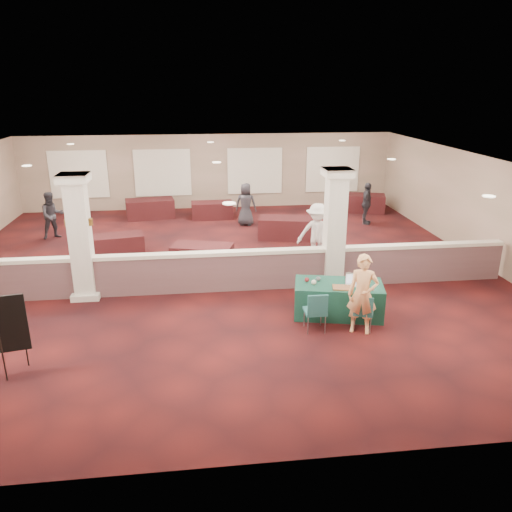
{
  "coord_description": "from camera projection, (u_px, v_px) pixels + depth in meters",
  "views": [
    {
      "loc": [
        -0.57,
        -13.82,
        5.23
      ],
      "look_at": [
        0.85,
        -2.0,
        1.11
      ],
      "focal_mm": 35.0,
      "sensor_mm": 36.0,
      "label": 1
    }
  ],
  "objects": [
    {
      "name": "column_left",
      "position": [
        80.0,
        236.0,
        12.4
      ],
      "size": [
        0.72,
        0.72,
        3.2
      ],
      "color": "silver",
      "rests_on": "ground"
    },
    {
      "name": "attendee_c",
      "position": [
        367.0,
        204.0,
        19.41
      ],
      "size": [
        0.85,
        1.06,
        1.63
      ],
      "primitive_type": "imported",
      "rotation": [
        0.0,
        0.0,
        1.09
      ],
      "color": "black",
      "rests_on": "ground"
    },
    {
      "name": "wall_right",
      "position": [
        482.0,
        210.0,
        15.12
      ],
      "size": [
        0.04,
        16.0,
        3.2
      ],
      "primitive_type": "cube",
      "color": "#7B6C55",
      "rests_on": "ground"
    },
    {
      "name": "conf_chair_side",
      "position": [
        316.0,
        309.0,
        10.93
      ],
      "size": [
        0.47,
        0.47,
        0.93
      ],
      "rotation": [
        0.0,
        0.0,
        0.0
      ],
      "color": "#1B4F51",
      "rests_on": "ground"
    },
    {
      "name": "wall_front",
      "position": [
        247.0,
        369.0,
        6.71
      ],
      "size": [
        16.0,
        0.04,
        3.2
      ],
      "primitive_type": "cube",
      "color": "#7B6C55",
      "rests_on": "ground"
    },
    {
      "name": "ceiling",
      "position": [
        217.0,
        162.0,
        13.69
      ],
      "size": [
        16.0,
        16.0,
        0.02
      ],
      "primitive_type": "cube",
      "color": "silver",
      "rests_on": "wall_back"
    },
    {
      "name": "attendee_d",
      "position": [
        246.0,
        204.0,
        19.23
      ],
      "size": [
        0.9,
        0.63,
        1.65
      ],
      "primitive_type": "imported",
      "rotation": [
        0.0,
        0.0,
        2.89
      ],
      "color": "black",
      "rests_on": "ground"
    },
    {
      "name": "knitting",
      "position": [
        342.0,
        288.0,
        11.43
      ],
      "size": [
        0.49,
        0.41,
        0.03
      ],
      "primitive_type": "cube",
      "rotation": [
        0.0,
        0.0,
        -0.22
      ],
      "color": "#B35E1C",
      "rests_on": "near_table"
    },
    {
      "name": "far_table_front_right",
      "position": [
        285.0,
        228.0,
        17.71
      ],
      "size": [
        2.01,
        1.31,
        0.75
      ],
      "primitive_type": "cube",
      "rotation": [
        0.0,
        0.0,
        -0.22
      ],
      "color": "black",
      "rests_on": "ground"
    },
    {
      "name": "easel_board",
      "position": [
        0.0,
        326.0,
        9.17
      ],
      "size": [
        0.93,
        0.53,
        1.6
      ],
      "rotation": [
        0.0,
        0.0,
        0.19
      ],
      "color": "black",
      "rests_on": "ground"
    },
    {
      "name": "conf_chair_main",
      "position": [
        363.0,
        310.0,
        11.0
      ],
      "size": [
        0.56,
        0.56,
        0.86
      ],
      "rotation": [
        0.0,
        0.0,
        -0.38
      ],
      "color": "#1B4F51",
      "rests_on": "ground"
    },
    {
      "name": "column_right",
      "position": [
        335.0,
        228.0,
        13.14
      ],
      "size": [
        0.72,
        0.72,
        3.2
      ],
      "color": "silver",
      "rests_on": "ground"
    },
    {
      "name": "far_table_back_left",
      "position": [
        150.0,
        209.0,
        20.43
      ],
      "size": [
        2.04,
        1.27,
        0.77
      ],
      "primitive_type": "cube",
      "rotation": [
        0.0,
        0.0,
        0.17
      ],
      "color": "black",
      "rests_on": "ground"
    },
    {
      "name": "attendee_a",
      "position": [
        52.0,
        215.0,
        17.58
      ],
      "size": [
        0.91,
        0.77,
        1.67
      ],
      "primitive_type": "imported",
      "rotation": [
        0.0,
        0.0,
        0.49
      ],
      "color": "black",
      "rests_on": "ground"
    },
    {
      "name": "attendee_b",
      "position": [
        317.0,
        234.0,
        15.11
      ],
      "size": [
        1.29,
        0.86,
        1.86
      ],
      "primitive_type": "imported",
      "rotation": [
        0.0,
        0.0,
        -0.29
      ],
      "color": "silver",
      "rests_on": "ground"
    },
    {
      "name": "yarn_cream",
      "position": [
        314.0,
        282.0,
        11.63
      ],
      "size": [
        0.12,
        0.12,
        0.12
      ],
      "primitive_type": "sphere",
      "color": "beige",
      "rests_on": "near_table"
    },
    {
      "name": "far_table_back_right",
      "position": [
        363.0,
        203.0,
        21.45
      ],
      "size": [
        2.02,
        1.4,
        0.74
      ],
      "primitive_type": "cube",
      "rotation": [
        0.0,
        0.0,
        -0.29
      ],
      "color": "black",
      "rests_on": "ground"
    },
    {
      "name": "wall_back",
      "position": [
        209.0,
        172.0,
        21.72
      ],
      "size": [
        16.0,
        0.04,
        3.2
      ],
      "primitive_type": "cube",
      "color": "#7B6C55",
      "rests_on": "ground"
    },
    {
      "name": "laptop_screen",
      "position": [
        353.0,
        278.0,
        11.69
      ],
      "size": [
        0.35,
        0.09,
        0.24
      ],
      "primitive_type": "cube",
      "rotation": [
        0.0,
        0.0,
        -0.22
      ],
      "color": "#B9B9BD",
      "rests_on": "near_table"
    },
    {
      "name": "far_table_back_center",
      "position": [
        212.0,
        210.0,
        20.36
      ],
      "size": [
        1.68,
        0.86,
        0.68
      ],
      "primitive_type": "cube",
      "rotation": [
        0.0,
        0.0,
        0.02
      ],
      "color": "black",
      "rests_on": "ground"
    },
    {
      "name": "sconce_right",
      "position": [
        90.0,
        222.0,
        12.31
      ],
      "size": [
        0.12,
        0.12,
        0.18
      ],
      "color": "brown",
      "rests_on": "column_left"
    },
    {
      "name": "near_table",
      "position": [
        338.0,
        299.0,
        11.83
      ],
      "size": [
        2.22,
        1.44,
        0.79
      ],
      "primitive_type": "cube",
      "rotation": [
        0.0,
        0.0,
        -0.22
      ],
      "color": "#0D3329",
      "rests_on": "ground"
    },
    {
      "name": "woman",
      "position": [
        363.0,
        294.0,
        10.83
      ],
      "size": [
        0.76,
        0.63,
        1.8
      ],
      "primitive_type": "imported",
      "rotation": [
        0.0,
        0.0,
        -0.35
      ],
      "color": "#FDB36E",
      "rests_on": "ground"
    },
    {
      "name": "partition_wall",
      "position": [
        222.0,
        270.0,
        13.15
      ],
      "size": [
        15.6,
        0.28,
        1.1
      ],
      "color": "brown",
      "rests_on": "ground"
    },
    {
      "name": "far_table_front_center",
      "position": [
        202.0,
        256.0,
        14.85
      ],
      "size": [
        1.94,
        1.35,
        0.72
      ],
      "primitive_type": "cube",
      "rotation": [
        0.0,
        0.0,
        -0.29
      ],
      "color": "black",
      "rests_on": "ground"
    },
    {
      "name": "scissors",
      "position": [
        371.0,
        290.0,
        11.35
      ],
      "size": [
        0.13,
        0.06,
        0.01
      ],
      "primitive_type": "cube",
      "rotation": [
        0.0,
        0.0,
        -0.22
      ],
      "color": "red",
      "rests_on": "near_table"
    },
    {
      "name": "ground",
      "position": [
        219.0,
        271.0,
        14.74
      ],
      "size": [
        16.0,
        16.0,
        0.0
      ],
      "primitive_type": "plane",
      "color": "#401010",
      "rests_on": "ground"
    },
    {
      "name": "yarn_red",
      "position": [
        307.0,
        280.0,
        11.8
      ],
      "size": [
        0.11,
        0.11,
        0.11
      ],
      "primitive_type": "sphere",
      "color": "maroon",
      "rests_on": "near_table"
    },
    {
      "name": "yarn_grey",
      "position": [
        318.0,
        279.0,
        11.84
      ],
      "size": [
        0.11,
        0.11,
        0.11
      ],
      "primitive_type": "sphere",
      "color": "#4F5055",
      "rests_on": "near_table"
    },
    {
      "name": "laptop_base",
      "position": [
        353.0,
        285.0,
        11.61
      ],
      "size": [
        0.4,
        0.32,
        0.02
      ],
      "primitive_type": "cube",
      "rotation": [
        0.0,
        0.0,
        -0.22
      ],
      "color": "#B9B9BD",
      "rests_on": "near_table"
    },
    {
      "name": "far_table_front_left",
      "position": [
        118.0,
        245.0,
        16.0
      ],
      "size": [
        1.77,
        1.12,
        0.67
      ],
      "primitive_type": "cube",
      "rotation": [
        0.0,
        0.0,
        0.19
      ],
      "color": "black",
      "rests_on": "ground"
    },
    {
      "name": "screen_glow",
      "position": [
        353.0,
        278.0,
        11.69
      ],
      "size": [
        0.32,
        0.07,
        0.2
      ],
      "primitive_type": "cube",
      "rotation": [
        0.0,
        0.0,
        -0.22
      ],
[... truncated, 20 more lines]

